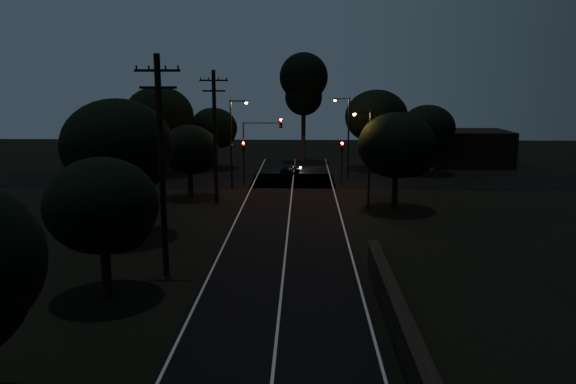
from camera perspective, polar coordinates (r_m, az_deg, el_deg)
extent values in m
cube|color=black|center=(35.57, -0.09, -4.57)|extent=(8.00, 70.00, 0.02)
cube|color=black|center=(55.07, 0.51, 1.16)|extent=(60.00, 8.00, 0.02)
cube|color=beige|center=(35.57, -0.09, -4.55)|extent=(0.12, 70.00, 0.01)
cube|color=beige|center=(35.87, -6.11, -4.48)|extent=(0.12, 70.00, 0.01)
cube|color=beige|center=(35.66, 5.96, -4.57)|extent=(0.12, 70.00, 0.01)
cube|color=black|center=(17.65, 13.78, -16.80)|extent=(0.55, 26.00, 0.10)
cylinder|color=black|center=(28.40, -12.71, 2.42)|extent=(0.30, 0.30, 11.00)
cube|color=black|center=(28.07, -13.14, 11.93)|extent=(2.20, 0.12, 0.12)
cube|color=black|center=(28.07, -13.06, 10.30)|extent=(1.80, 0.12, 0.12)
cylinder|color=black|center=(44.97, -7.42, 5.50)|extent=(0.30, 0.30, 10.50)
cube|color=black|center=(44.74, -7.57, 11.17)|extent=(2.20, 0.12, 0.12)
cube|color=black|center=(44.75, -7.54, 10.15)|extent=(1.80, 0.12, 0.12)
cylinder|color=black|center=(27.20, -17.99, -7.62)|extent=(0.44, 0.44, 2.38)
ellipsoid|color=black|center=(26.39, -18.40, -1.26)|extent=(5.06, 5.06, 4.30)
sphere|color=black|center=(25.74, -16.85, -2.63)|extent=(3.03, 3.03, 3.03)
cylinder|color=black|center=(36.99, -16.58, -1.91)|extent=(0.44, 0.44, 3.18)
ellipsoid|color=black|center=(36.29, -16.95, 4.50)|extent=(6.86, 6.86, 5.83)
sphere|color=black|center=(35.36, -15.39, 3.30)|extent=(4.12, 4.12, 4.12)
cylinder|color=black|center=(47.94, -9.88, 0.81)|extent=(0.44, 0.44, 2.25)
ellipsoid|color=black|center=(47.50, -10.00, 4.28)|extent=(4.81, 4.81, 4.09)
sphere|color=black|center=(46.93, -9.09, 3.63)|extent=(2.89, 2.89, 2.89)
cylinder|color=black|center=(63.56, -7.51, 3.56)|extent=(0.44, 0.44, 2.47)
ellipsoid|color=black|center=(63.21, -7.58, 6.45)|extent=(5.30, 5.30, 4.51)
sphere|color=black|center=(62.59, -6.80, 5.94)|extent=(3.18, 3.18, 3.18)
cylinder|color=black|center=(60.63, -12.79, 3.43)|extent=(0.44, 0.44, 3.39)
ellipsoid|color=black|center=(60.20, -12.97, 7.56)|extent=(7.14, 7.14, 6.07)
sphere|color=black|center=(59.26, -11.93, 6.85)|extent=(4.28, 4.28, 4.28)
cylinder|color=black|center=(63.23, 8.85, 3.81)|extent=(0.44, 0.44, 3.20)
ellipsoid|color=black|center=(62.83, 8.97, 7.59)|extent=(6.88, 6.88, 5.84)
sphere|color=black|center=(62.36, 10.13, 6.89)|extent=(4.13, 4.13, 4.13)
cylinder|color=black|center=(61.19, 13.85, 3.11)|extent=(0.44, 0.44, 2.66)
ellipsoid|color=black|center=(60.81, 14.00, 6.33)|extent=(5.67, 5.67, 4.82)
sphere|color=black|center=(60.53, 15.01, 5.72)|extent=(3.40, 3.40, 3.40)
cylinder|color=black|center=(43.59, 10.79, 0.05)|extent=(0.44, 0.44, 2.74)
ellipsoid|color=black|center=(43.04, 10.97, 4.70)|extent=(5.83, 5.83, 4.95)
sphere|color=black|center=(42.72, 12.41, 3.80)|extent=(3.50, 3.50, 3.50)
cylinder|color=black|center=(67.48, 1.58, 6.07)|extent=(0.50, 0.50, 7.09)
sphere|color=black|center=(67.19, 1.61, 11.61)|extent=(5.68, 5.68, 5.68)
sphere|color=black|center=(67.22, 1.60, 9.63)|extent=(4.39, 4.39, 4.39)
cube|color=black|center=(67.96, -16.49, 4.51)|extent=(10.00, 8.00, 4.40)
cube|color=black|center=(68.35, 17.76, 4.30)|extent=(9.00, 7.00, 4.00)
cylinder|color=black|center=(53.12, -4.50, 2.48)|extent=(0.12, 0.12, 3.20)
cube|color=black|center=(52.84, -4.53, 4.68)|extent=(0.28, 0.22, 0.90)
sphere|color=#FF0705|center=(52.68, -4.55, 4.99)|extent=(0.22, 0.22, 0.22)
cylinder|color=black|center=(52.95, 5.46, 2.44)|extent=(0.12, 0.12, 3.20)
cube|color=black|center=(52.67, 5.50, 4.64)|extent=(0.28, 0.22, 0.90)
sphere|color=#FF0705|center=(52.51, 5.52, 4.95)|extent=(0.22, 0.22, 0.22)
cylinder|color=black|center=(52.99, -4.51, 3.44)|extent=(0.12, 0.12, 5.00)
cube|color=black|center=(52.38, -0.73, 7.02)|extent=(0.28, 0.22, 0.90)
sphere|color=#FF0705|center=(52.23, -0.74, 7.33)|extent=(0.22, 0.22, 0.22)
cube|color=black|center=(52.48, -2.65, 7.01)|extent=(3.50, 0.08, 0.08)
cylinder|color=black|center=(50.94, -5.78, 4.80)|extent=(0.16, 0.16, 8.00)
cube|color=black|center=(50.56, -5.08, 9.20)|extent=(1.40, 0.10, 0.10)
cube|color=black|center=(50.48, -4.28, 9.15)|extent=(0.35, 0.22, 0.12)
sphere|color=orange|center=(50.49, -4.27, 9.04)|extent=(0.26, 0.26, 0.26)
cylinder|color=black|center=(56.67, 6.15, 5.46)|extent=(0.16, 0.16, 8.00)
cube|color=black|center=(56.35, 5.52, 9.41)|extent=(1.40, 0.10, 0.10)
cube|color=black|center=(56.31, 4.80, 9.37)|extent=(0.35, 0.22, 0.12)
sphere|color=orange|center=(56.31, 4.79, 9.27)|extent=(0.26, 0.26, 0.26)
cylinder|color=black|center=(42.91, 8.27, 3.18)|extent=(0.16, 0.16, 7.50)
cube|color=black|center=(42.49, 7.60, 8.06)|extent=(1.20, 0.10, 0.10)
cube|color=black|center=(42.43, 6.78, 8.01)|extent=(0.35, 0.22, 0.12)
sphere|color=orange|center=(42.44, 6.78, 7.88)|extent=(0.26, 0.26, 0.26)
imported|color=black|center=(58.79, 0.20, 2.32)|extent=(2.27, 3.31, 1.05)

